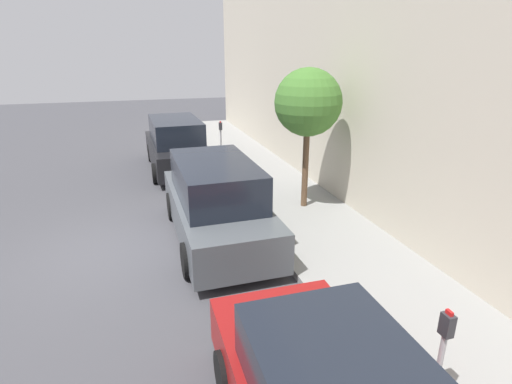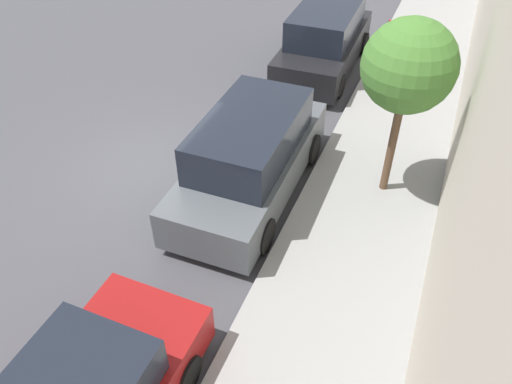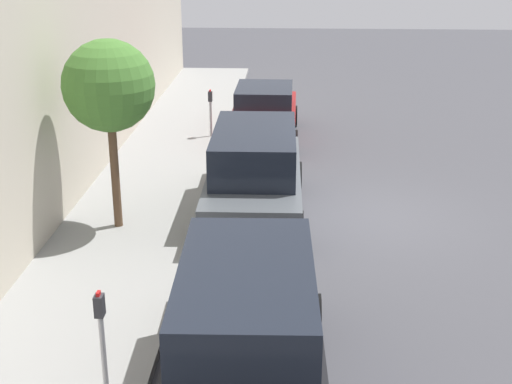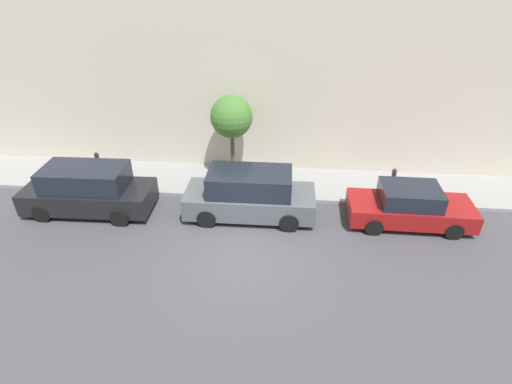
% 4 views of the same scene
% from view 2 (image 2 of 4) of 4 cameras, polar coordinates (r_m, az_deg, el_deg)
% --- Properties ---
extents(ground_plane, '(60.00, 60.00, 0.00)m').
position_cam_2_polar(ground_plane, '(11.90, -11.46, 2.85)').
color(ground_plane, '#424247').
extents(sidewalk, '(2.79, 32.00, 0.15)m').
position_cam_2_polar(sidewalk, '(10.43, 12.02, -3.02)').
color(sidewalk, gray).
rests_on(sidewalk, ground_plane).
extents(parked_minivan_second, '(2.02, 4.92, 1.90)m').
position_cam_2_polar(parked_minivan_second, '(10.42, -0.61, 4.04)').
color(parked_minivan_second, '#4C5156').
rests_on(parked_minivan_second, ground_plane).
extents(parked_minivan_third, '(2.04, 4.95, 1.90)m').
position_cam_2_polar(parked_minivan_third, '(15.69, 7.86, 16.83)').
color(parked_minivan_third, black).
rests_on(parked_minivan_third, ground_plane).
extents(parking_meter_far, '(0.11, 0.15, 1.53)m').
position_cam_2_polar(parking_meter_far, '(15.62, 14.71, 16.46)').
color(parking_meter_far, '#ADADB2').
rests_on(parking_meter_far, sidewalk).
extents(street_tree, '(1.75, 1.75, 3.72)m').
position_cam_2_polar(street_tree, '(9.69, 17.05, 13.48)').
color(street_tree, brown).
rests_on(street_tree, sidewalk).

